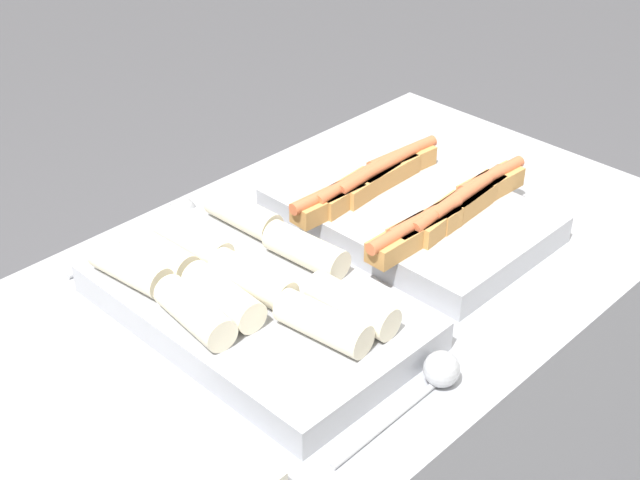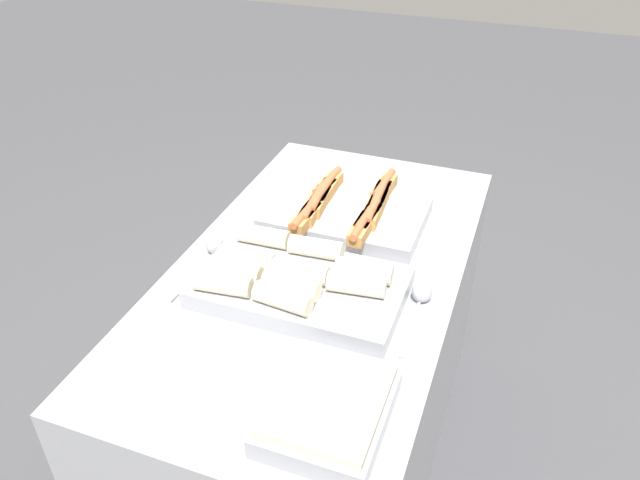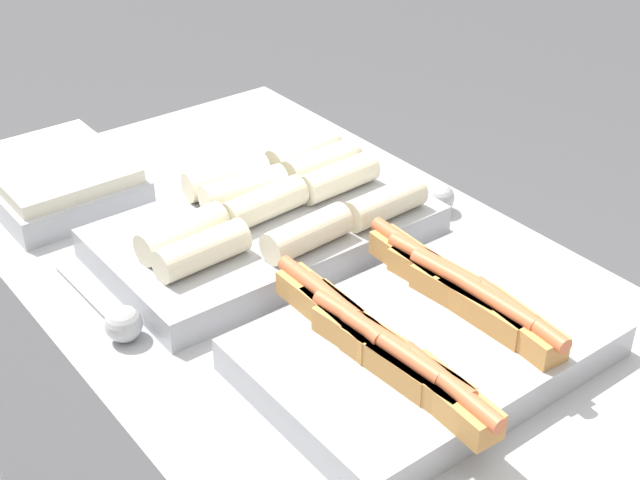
# 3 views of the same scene
# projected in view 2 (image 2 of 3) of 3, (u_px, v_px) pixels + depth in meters

# --- Properties ---
(ground_plane) EXTENTS (12.00, 12.00, 0.00)m
(ground_plane) POSITION_uv_depth(u_px,v_px,m) (319.00, 458.00, 2.21)
(ground_plane) COLOR #4C4C51
(counter) EXTENTS (1.41, 0.77, 0.85)m
(counter) POSITION_uv_depth(u_px,v_px,m) (319.00, 373.00, 1.97)
(counter) COLOR #A8AAB2
(counter) RESTS_ON ground_plane
(tray_hotdogs) EXTENTS (0.42, 0.47, 0.10)m
(tray_hotdogs) POSITION_uv_depth(u_px,v_px,m) (347.00, 211.00, 1.89)
(tray_hotdogs) COLOR #A8AAB2
(tray_hotdogs) RESTS_ON counter
(tray_wraps) EXTENTS (0.31, 0.53, 0.10)m
(tray_wraps) POSITION_uv_depth(u_px,v_px,m) (297.00, 282.00, 1.60)
(tray_wraps) COLOR #A8AAB2
(tray_wraps) RESTS_ON counter
(tray_side_front) EXTENTS (0.29, 0.24, 0.07)m
(tray_side_front) POSITION_uv_depth(u_px,v_px,m) (328.00, 408.00, 1.27)
(tray_side_front) COLOR #A8AAB2
(tray_side_front) RESTS_ON counter
(serving_spoon_near) EXTENTS (0.25, 0.05, 0.05)m
(serving_spoon_near) POSITION_uv_depth(u_px,v_px,m) (421.00, 296.00, 1.58)
(serving_spoon_near) COLOR #B2B5BA
(serving_spoon_near) RESTS_ON counter
(serving_spoon_far) EXTENTS (0.27, 0.05, 0.05)m
(serving_spoon_far) POSITION_uv_depth(u_px,v_px,m) (212.00, 249.00, 1.76)
(serving_spoon_far) COLOR #B2B5BA
(serving_spoon_far) RESTS_ON counter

